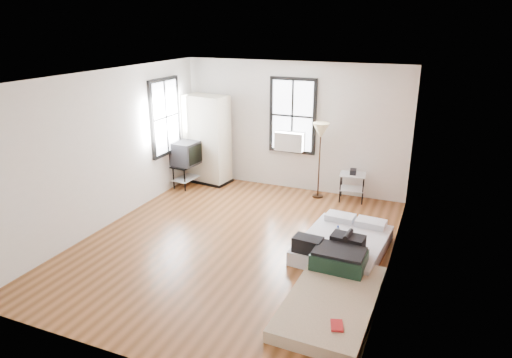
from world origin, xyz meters
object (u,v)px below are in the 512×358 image
at_px(mattress_main, 343,243).
at_px(mattress_bare, 334,290).
at_px(wardrobe, 207,140).
at_px(floor_lamp, 321,134).
at_px(tv_stand, 186,155).
at_px(side_table, 353,179).

height_order(mattress_main, mattress_bare, mattress_main).
distance_m(mattress_main, wardrobe, 4.39).
relative_size(mattress_main, wardrobe, 0.90).
bearing_deg(wardrobe, floor_lamp, 7.88).
xyz_separation_m(mattress_main, tv_stand, (-3.96, 1.76, 0.59)).
distance_m(mattress_bare, tv_stand, 5.24).
bearing_deg(mattress_main, mattress_bare, -77.60).
distance_m(mattress_main, tv_stand, 4.37).
bearing_deg(wardrobe, mattress_bare, -35.35).
relative_size(side_table, tv_stand, 0.66).
relative_size(mattress_main, side_table, 2.65).
relative_size(mattress_bare, side_table, 3.05).
height_order(side_table, floor_lamp, floor_lamp).
distance_m(mattress_main, side_table, 2.36).
height_order(mattress_bare, side_table, side_table).
bearing_deg(floor_lamp, wardrobe, 180.00).
height_order(wardrobe, tv_stand, wardrobe).
bearing_deg(tv_stand, wardrobe, 65.33).
bearing_deg(mattress_bare, mattress_main, 99.03).
distance_m(side_table, floor_lamp, 1.15).
bearing_deg(side_table, wardrobe, -178.81).
height_order(mattress_bare, tv_stand, tv_stand).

